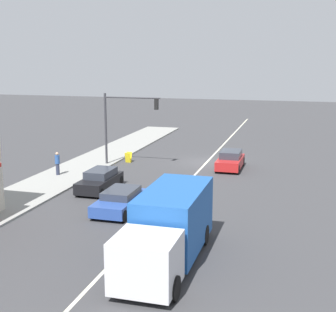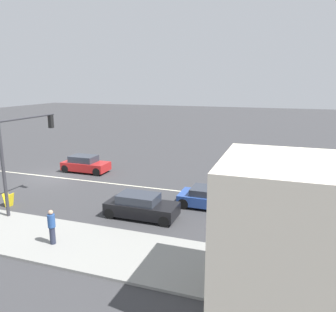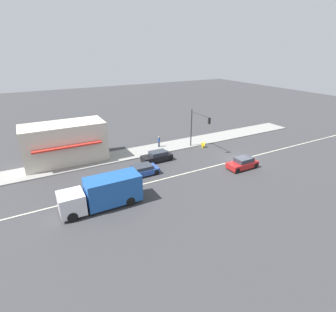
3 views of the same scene
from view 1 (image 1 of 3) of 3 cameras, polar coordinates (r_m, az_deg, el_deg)
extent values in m
plane|color=#38383A|center=(21.79, -4.74, -10.70)|extent=(160.00, 160.00, 0.00)
cube|color=beige|center=(38.42, 4.70, -0.81)|extent=(0.16, 60.00, 0.01)
cylinder|color=#333338|center=(37.33, -7.59, 3.31)|extent=(0.18, 0.18, 5.60)
cylinder|color=#333338|center=(36.21, -4.40, 7.11)|extent=(4.50, 0.12, 0.12)
cube|color=black|center=(35.63, -1.43, 6.34)|extent=(0.28, 0.24, 0.84)
sphere|color=red|center=(35.73, -1.37, 6.79)|extent=(0.18, 0.18, 0.18)
sphere|color=gold|center=(35.75, -1.37, 6.36)|extent=(0.18, 0.18, 0.18)
sphere|color=green|center=(35.78, -1.36, 5.92)|extent=(0.18, 0.18, 0.18)
cylinder|color=#282D42|center=(34.63, -13.29, -1.57)|extent=(0.26, 0.26, 0.83)
cylinder|color=#284C8C|center=(34.47, -13.35, -0.40)|extent=(0.34, 0.34, 0.61)
sphere|color=tan|center=(34.39, -13.38, 0.27)|extent=(0.22, 0.22, 0.22)
cube|color=yellow|center=(38.59, -4.77, -0.12)|extent=(0.45, 0.21, 0.84)
cube|color=yellow|center=(38.30, -4.94, -0.21)|extent=(0.45, 0.21, 0.84)
cube|color=silver|center=(17.07, -2.67, -12.75)|extent=(2.28, 2.20, 1.90)
cube|color=#1E519E|center=(20.37, 0.79, -7.55)|extent=(2.40, 5.10, 2.60)
cylinder|color=black|center=(16.96, 0.74, -15.81)|extent=(0.28, 0.90, 0.90)
cylinder|color=black|center=(17.58, -6.31, -14.84)|extent=(0.28, 0.90, 0.90)
cylinder|color=black|center=(21.67, 4.45, -9.54)|extent=(0.28, 0.90, 0.90)
cylinder|color=black|center=(22.16, -1.10, -9.01)|extent=(0.28, 0.90, 0.90)
cube|color=black|center=(30.45, -8.33, -3.23)|extent=(1.73, 4.04, 0.69)
cube|color=#2D333D|center=(30.48, -8.20, -2.07)|extent=(1.47, 2.22, 0.48)
cylinder|color=black|center=(28.77, -8.24, -4.54)|extent=(0.22, 0.61, 0.61)
cylinder|color=black|center=(29.41, -10.97, -4.27)|extent=(0.22, 0.61, 0.61)
cylinder|color=black|center=(31.65, -5.85, -2.98)|extent=(0.22, 0.61, 0.61)
cylinder|color=black|center=(32.23, -8.38, -2.77)|extent=(0.22, 0.61, 0.61)
cube|color=#AD1E1E|center=(36.30, 7.59, -0.76)|extent=(1.76, 3.90, 0.68)
cube|color=#2D333D|center=(36.37, 7.66, 0.24)|extent=(1.49, 2.15, 0.53)
cylinder|color=black|center=(34.78, 8.49, -1.66)|extent=(0.22, 0.68, 0.68)
cylinder|color=black|center=(35.01, 5.96, -1.51)|extent=(0.22, 0.68, 0.68)
cylinder|color=black|center=(37.71, 9.09, -0.64)|extent=(0.22, 0.68, 0.68)
cylinder|color=black|center=(37.92, 6.75, -0.50)|extent=(0.22, 0.68, 0.68)
cube|color=#284793|center=(26.26, -5.88, -5.65)|extent=(1.90, 4.23, 0.61)
cube|color=#2D333D|center=(26.30, -5.74, -4.46)|extent=(1.61, 2.33, 0.40)
cylinder|color=black|center=(24.51, -5.49, -7.31)|extent=(0.22, 0.65, 0.65)
cylinder|color=black|center=(25.15, -9.12, -6.91)|extent=(0.22, 0.65, 0.65)
cylinder|color=black|center=(27.54, -2.93, -5.13)|extent=(0.22, 0.65, 0.65)
cylinder|color=black|center=(28.11, -6.21, -4.83)|extent=(0.22, 0.65, 0.65)
camera|label=2|loc=(34.31, -39.45, 7.74)|focal=35.00mm
camera|label=3|loc=(21.60, 71.93, 19.26)|focal=28.00mm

